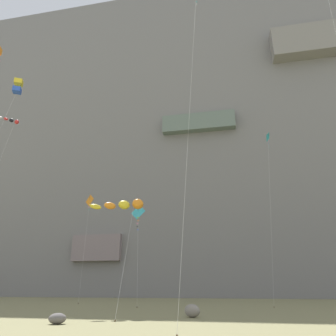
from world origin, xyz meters
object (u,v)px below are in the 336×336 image
(boulder_mid_field, at_px, (192,311))
(kite_diamond_mid_center, at_px, (89,203))
(kite_diamond_upper_left, at_px, (268,145))
(kite_windsock_high_left, at_px, (125,205))
(kite_box_upper_right, at_px, (18,87))
(kite_diamond_high_right, at_px, (195,6))
(kite_windsock_low_center, at_px, (11,121))
(kite_diamond_far_right, at_px, (138,215))
(boulder_foreground_left, at_px, (57,319))

(boulder_mid_field, height_order, kite_diamond_mid_center, kite_diamond_mid_center)
(boulder_mid_field, relative_size, kite_diamond_mid_center, 0.09)
(kite_diamond_upper_left, bearing_deg, kite_windsock_high_left, -138.53)
(kite_box_upper_right, bearing_deg, kite_diamond_mid_center, 79.44)
(boulder_mid_field, distance_m, kite_diamond_mid_center, 30.48)
(kite_diamond_upper_left, bearing_deg, kite_diamond_high_right, -110.07)
(kite_windsock_low_center, relative_size, kite_diamond_far_right, 1.88)
(boulder_mid_field, distance_m, kite_windsock_low_center, 32.42)
(kite_diamond_high_right, height_order, kite_diamond_far_right, kite_diamond_high_right)
(kite_box_upper_right, bearing_deg, kite_diamond_upper_left, 20.38)
(boulder_foreground_left, relative_size, kite_diamond_high_right, 0.04)
(boulder_foreground_left, distance_m, kite_windsock_low_center, 29.55)
(kite_diamond_high_right, bearing_deg, kite_windsock_low_center, 154.99)
(boulder_mid_field, relative_size, kite_diamond_far_right, 0.12)
(kite_diamond_upper_left, xyz_separation_m, kite_diamond_far_right, (-17.06, -1.56, -8.94))
(kite_box_upper_right, distance_m, kite_diamond_upper_left, 32.60)
(boulder_foreground_left, xyz_separation_m, kite_diamond_far_right, (-1.03, 18.90, 10.23))
(kite_diamond_mid_center, bearing_deg, kite_windsock_high_left, -56.12)
(boulder_mid_field, bearing_deg, kite_box_upper_right, 169.72)
(kite_diamond_high_right, relative_size, kite_diamond_mid_center, 1.67)
(kite_windsock_low_center, bearing_deg, kite_windsock_high_left, -14.86)
(boulder_foreground_left, height_order, kite_diamond_mid_center, kite_diamond_mid_center)
(boulder_mid_field, xyz_separation_m, kite_windsock_low_center, (-23.49, 6.58, 21.36))
(kite_diamond_mid_center, bearing_deg, boulder_foreground_left, -66.64)
(boulder_foreground_left, distance_m, kite_diamond_far_right, 21.52)
(kite_diamond_high_right, bearing_deg, kite_windsock_high_left, 136.83)
(boulder_mid_field, distance_m, kite_diamond_upper_left, 25.83)
(boulder_mid_field, height_order, kite_diamond_high_right, kite_diamond_high_right)
(kite_windsock_high_left, bearing_deg, boulder_foreground_left, -99.24)
(boulder_foreground_left, bearing_deg, kite_windsock_low_center, 143.69)
(kite_windsock_low_center, distance_m, kite_diamond_mid_center, 16.43)
(kite_diamond_far_right, bearing_deg, kite_diamond_upper_left, 5.21)
(boulder_foreground_left, distance_m, kite_windsock_high_left, 11.30)
(boulder_mid_field, height_order, kite_windsock_low_center, kite_windsock_low_center)
(kite_box_upper_right, relative_size, kite_diamond_mid_center, 1.65)
(boulder_mid_field, distance_m, kite_diamond_high_right, 23.24)
(kite_box_upper_right, height_order, kite_diamond_far_right, kite_box_upper_right)
(kite_box_upper_right, relative_size, kite_diamond_upper_left, 1.20)
(boulder_mid_field, xyz_separation_m, kite_box_upper_right, (-21.26, 3.85, 24.46))
(boulder_foreground_left, height_order, kite_diamond_upper_left, kite_diamond_upper_left)
(kite_diamond_high_right, bearing_deg, boulder_foreground_left, -177.80)
(kite_windsock_high_left, height_order, kite_diamond_mid_center, kite_diamond_mid_center)
(kite_windsock_low_center, distance_m, kite_diamond_high_right, 27.62)
(kite_diamond_far_right, bearing_deg, boulder_foreground_left, -86.88)
(boulder_foreground_left, bearing_deg, kite_diamond_far_right, 93.12)
(kite_diamond_upper_left, bearing_deg, kite_diamond_far_right, -174.79)
(kite_diamond_upper_left, height_order, kite_diamond_far_right, kite_diamond_upper_left)
(boulder_mid_field, relative_size, kite_windsock_high_left, 0.15)
(boulder_mid_field, height_order, kite_diamond_upper_left, kite_diamond_upper_left)
(kite_box_upper_right, distance_m, kite_windsock_high_left, 22.29)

